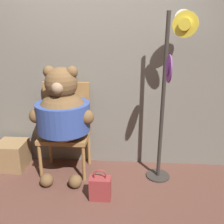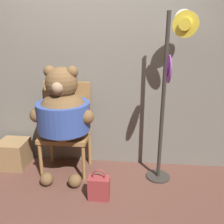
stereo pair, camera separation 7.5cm
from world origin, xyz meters
name	(u,v)px [view 1 (the left image)]	position (x,y,z in m)	size (l,w,h in m)	color
ground_plane	(87,192)	(0.00, 0.00, 0.00)	(14.00, 14.00, 0.00)	brown
wall_back	(94,66)	(0.00, 0.74, 1.28)	(8.00, 0.10, 2.55)	slate
chair	(66,125)	(-0.32, 0.50, 0.59)	(0.58, 0.44, 1.10)	#9E703D
teddy_bear	(63,114)	(-0.31, 0.34, 0.79)	(0.74, 0.65, 1.33)	brown
hat_display_rack	(169,87)	(0.87, 0.33, 1.13)	(0.41, 0.47, 1.90)	#332D28
handbag_on_ground	(100,188)	(0.16, -0.09, 0.13)	(0.22, 0.13, 0.35)	maroon
wooden_crate	(13,155)	(-1.03, 0.45, 0.17)	(0.35, 0.35, 0.35)	#937047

